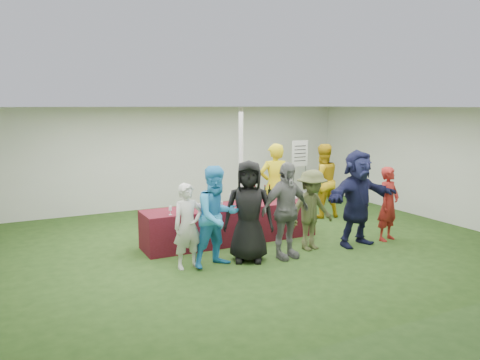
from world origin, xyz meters
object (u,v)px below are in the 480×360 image
serving_table (231,223)px  customer_0 (188,226)px  staff_back (322,181)px  customer_4 (311,210)px  staff_pourer (274,186)px  customer_5 (357,198)px  customer_6 (388,204)px  customer_1 (217,217)px  customer_3 (286,211)px  wine_list_sign (300,158)px  customer_2 (249,211)px  dump_bucket (303,196)px

serving_table → customer_0: (-1.33, -1.09, 0.35)m
staff_back → customer_4: staff_back is taller
staff_pourer → customer_5: bearing=124.7°
serving_table → customer_6: size_ratio=2.38×
customer_1 → customer_5: bearing=-11.8°
customer_0 → serving_table: bearing=35.1°
customer_3 → customer_4: customer_3 is taller
wine_list_sign → staff_back: 1.43m
customer_5 → serving_table: bearing=141.9°
customer_3 → customer_2: bearing=160.6°
customer_4 → staff_pourer: bearing=74.9°
customer_4 → customer_2: bearing=174.4°
serving_table → wine_list_sign: (3.14, 2.23, 0.94)m
customer_0 → customer_6: size_ratio=0.96×
customer_6 → staff_pourer: bearing=112.3°
dump_bucket → customer_2: (-1.83, -1.00, 0.06)m
customer_2 → customer_4: bearing=29.6°
customer_3 → customer_5: 1.67m
serving_table → staff_pourer: size_ratio=1.89×
dump_bucket → customer_6: (1.32, -1.13, -0.08)m
customer_0 → customer_3: 1.78m
customer_4 → customer_6: 1.78m
dump_bucket → customer_3: bearing=-135.2°
serving_table → wine_list_sign: wine_list_sign is taller
staff_back → customer_0: staff_back is taller
serving_table → customer_1: (-0.85, -1.21, 0.50)m
dump_bucket → customer_3: size_ratio=0.13×
customer_2 → customer_6: customer_2 is taller
serving_table → customer_5: customer_5 is taller
dump_bucket → customer_6: bearing=-40.6°
wine_list_sign → customer_0: (-4.47, -3.32, -0.59)m
staff_pourer → customer_4: (-0.23, -1.76, -0.18)m
customer_1 → customer_2: (0.60, -0.01, 0.03)m
customer_0 → customer_5: size_ratio=0.77×
customer_0 → customer_2: bearing=-11.1°
wine_list_sign → customer_0: 5.60m
customer_0 → customer_5: (3.42, -0.25, 0.22)m
staff_back → customer_5: 2.36m
staff_pourer → customer_1: size_ratio=1.09×
staff_back → customer_2: staff_back is taller
wine_list_sign → customer_6: (-0.24, -3.58, -0.56)m
wine_list_sign → customer_2: (-3.38, -3.45, -0.42)m
customer_5 → customer_1: bearing=172.0°
customer_2 → staff_back: bearing=61.4°
customer_2 → customer_4: (1.37, 0.05, -0.13)m
wine_list_sign → customer_5: (-1.04, -3.57, -0.37)m
staff_back → customer_3: 3.35m
wine_list_sign → staff_pourer: size_ratio=0.95×
serving_table → customer_6: bearing=-25.0°
customer_0 → customer_3: bearing=-13.4°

